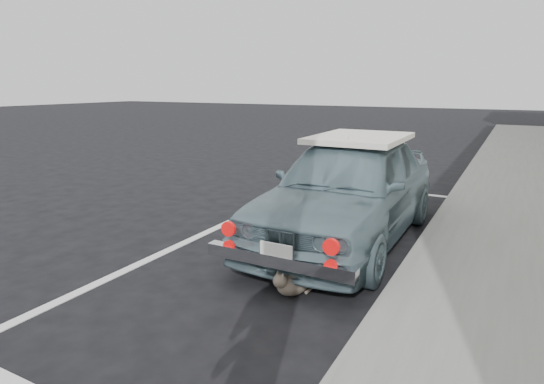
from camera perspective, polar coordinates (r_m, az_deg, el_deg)
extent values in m
plane|color=black|center=(3.96, -22.32, -18.02)|extent=(80.00, 80.00, 0.00)
cube|color=silver|center=(9.06, 13.41, 0.28)|extent=(3.00, 0.12, 0.01)
cube|color=silver|center=(6.53, -7.01, -4.50)|extent=(0.12, 7.00, 0.01)
imported|color=slate|center=(5.96, 9.56, 0.48)|extent=(1.63, 4.03, 1.37)
cube|color=white|center=(6.24, 10.99, 6.73)|extent=(1.14, 1.53, 0.07)
cube|color=silver|center=(4.32, 0.80, -8.61)|extent=(1.54, 0.12, 0.12)
cube|color=white|center=(4.24, 0.52, -7.56)|extent=(0.33, 0.02, 0.17)
cylinder|color=red|center=(4.47, -5.48, -4.62)|extent=(0.15, 0.04, 0.15)
cylinder|color=red|center=(4.00, 7.46, -6.85)|extent=(0.15, 0.04, 0.15)
cylinder|color=red|center=(4.53, -5.43, -6.79)|extent=(0.12, 0.04, 0.12)
cylinder|color=red|center=(4.07, 7.38, -9.23)|extent=(0.12, 0.04, 0.12)
ellipsoid|color=#796B5C|center=(4.49, 2.71, -11.34)|extent=(0.36, 0.43, 0.22)
sphere|color=#796B5C|center=(4.36, 1.05, -10.99)|extent=(0.14, 0.14, 0.14)
cone|color=#796B5C|center=(4.36, 0.73, -9.98)|extent=(0.05, 0.05, 0.05)
cone|color=#796B5C|center=(4.31, 1.37, -10.30)|extent=(0.05, 0.05, 0.05)
cylinder|color=#796B5C|center=(4.60, 4.95, -11.82)|extent=(0.04, 0.24, 0.03)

